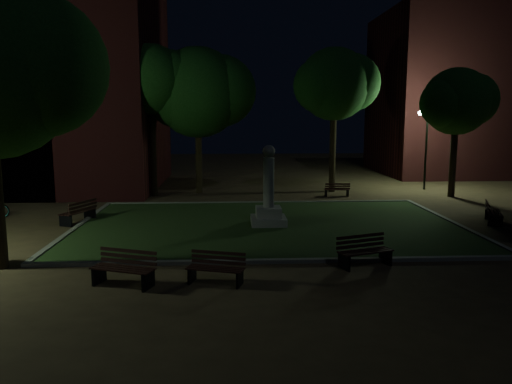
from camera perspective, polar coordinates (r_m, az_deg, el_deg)
ground at (r=18.29m, az=1.91°, el=-5.28°), size 80.00×80.00×0.00m
lawn at (r=20.22m, az=1.44°, el=-3.80°), size 15.00×10.00×0.08m
lawn_kerb at (r=20.21m, az=1.44°, el=-3.74°), size 15.40×10.40×0.12m
monument at (r=20.04m, az=1.45°, el=-1.24°), size 1.40×1.40×3.20m
building_far at (r=42.45m, az=24.86°, el=10.10°), size 16.00×10.00×12.00m
tree_north_wl at (r=27.95m, az=-11.74°, el=12.46°), size 4.62×3.77×8.22m
tree_north_er at (r=29.29m, az=9.11°, el=12.06°), size 5.07×4.14×8.25m
tree_ne at (r=29.13m, az=22.10°, el=9.55°), size 4.40×3.59×6.96m
tree_nw at (r=28.85m, az=-20.68°, el=13.13°), size 5.42×4.43×9.13m
tree_far_north at (r=28.67m, az=-6.46°, el=11.23°), size 6.21×5.07×8.23m
lamppost_nw at (r=28.23m, az=-23.78°, el=5.59°), size 1.18×0.28×4.64m
lamppost_ne at (r=31.45m, az=18.93°, el=6.17°), size 1.18×0.28×4.70m
bench_near_left at (r=13.46m, az=-4.57°, el=-8.77°), size 1.61×0.95×0.84m
bench_near_right at (r=15.24m, az=12.25°, el=-6.70°), size 1.76×1.10×0.91m
bench_west_near at (r=13.71m, az=-14.82°, el=-8.52°), size 1.79×1.15×0.93m
bench_left_side at (r=21.94m, az=-19.55°, el=-2.23°), size 1.21×1.82×0.94m
bench_right_side at (r=22.92m, az=25.40°, el=-2.20°), size 1.13×1.69×0.88m
bench_far_side at (r=27.81m, az=9.23°, el=0.23°), size 1.39×0.52×0.75m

